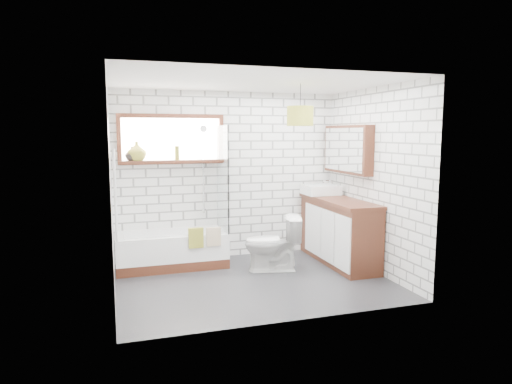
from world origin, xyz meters
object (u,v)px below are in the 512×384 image
object	(u,v)px
toilet	(272,243)
pendant	(300,116)
vanity	(339,231)
bathtub	(172,250)
basin	(321,190)

from	to	relation	value
toilet	pendant	bearing A→B (deg)	39.75
vanity	toilet	distance (m)	1.06
vanity	pendant	bearing A→B (deg)	-149.05
bathtub	basin	size ratio (longest dim) A/B	3.00
vanity	toilet	size ratio (longest dim) A/B	2.16
basin	vanity	bearing A→B (deg)	-83.16
basin	toilet	bearing A→B (deg)	-149.46
bathtub	basin	xyz separation A→B (m)	(2.30, -0.00, 0.77)
vanity	basin	size ratio (longest dim) A/B	3.25
vanity	basin	world-z (taller)	basin
basin	pendant	size ratio (longest dim) A/B	1.54
toilet	pendant	world-z (taller)	pendant
bathtub	toilet	size ratio (longest dim) A/B	2.00
bathtub	basin	world-z (taller)	basin
bathtub	vanity	distance (m)	2.42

